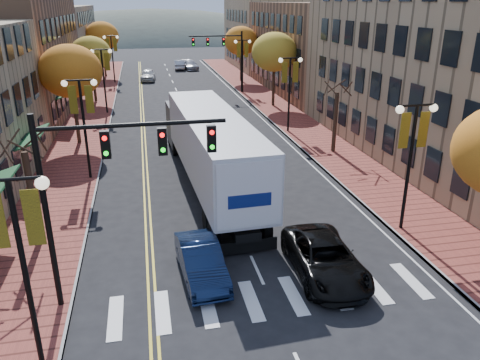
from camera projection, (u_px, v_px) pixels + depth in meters
ground at (286, 334)px, 15.30m from camera, size 200.00×200.00×0.00m
sidewalk_left at (90, 118)px, 43.26m from camera, size 4.00×85.00×0.15m
sidewalk_right at (277, 109)px, 46.68m from camera, size 4.00×85.00×0.15m
building_left_far at (45, 42)px, 66.10m from camera, size 12.00×26.00×9.50m
building_right_mid at (333, 47)px, 55.40m from camera, size 15.00×24.00×10.00m
building_right_far at (281, 32)px, 75.32m from camera, size 15.00×20.00×11.00m
tree_left_a at (32, 198)px, 20.09m from camera, size 0.28×0.28×4.20m
tree_left_b at (70, 71)px, 33.56m from camera, size 4.48×4.48×7.21m
tree_left_c at (91, 54)px, 48.32m from camera, size 4.16×4.16×6.69m
tree_left_d at (102, 36)px, 64.58m from camera, size 4.61×4.61×7.42m
tree_right_b at (335, 122)px, 32.65m from camera, size 0.28×0.28×4.20m
tree_right_c at (274, 52)px, 46.12m from camera, size 4.48×4.48×7.21m
tree_right_d at (241, 41)px, 60.80m from camera, size 4.35×4.35×7.00m
lamp_left_a at (19, 240)px, 12.33m from camera, size 1.96×0.36×6.05m
lamp_left_b at (82, 110)px, 26.95m from camera, size 1.96×0.36×6.05m
lamp_left_c at (103, 69)px, 43.40m from camera, size 1.96×0.36×6.05m
lamp_left_d at (112, 50)px, 59.85m from camera, size 1.96×0.36×6.05m
lamp_right_a at (412, 143)px, 20.66m from camera, size 1.96×0.36×6.05m
lamp_right_b at (290, 80)px, 37.11m from camera, size 1.96×0.36×6.05m
lamp_right_c at (243, 56)px, 53.56m from camera, size 1.96×0.36×6.05m
traffic_mast_near at (103, 174)px, 15.23m from camera, size 6.10×0.35×7.00m
traffic_mast_far at (225, 50)px, 52.95m from camera, size 6.10×0.34×7.00m
semi_truck at (208, 142)px, 26.74m from camera, size 3.78×18.17×4.51m
navy_sedan at (201, 261)px, 18.19m from camera, size 1.81×4.43×1.43m
black_suv at (325, 258)px, 18.37m from camera, size 2.57×5.31×1.46m
car_far_white at (148, 75)px, 63.23m from camera, size 2.20×4.77×1.58m
car_far_silver at (190, 65)px, 73.51m from camera, size 2.49×4.93×1.37m
car_far_oncoming at (179, 65)px, 73.60m from camera, size 1.79×4.52×1.46m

